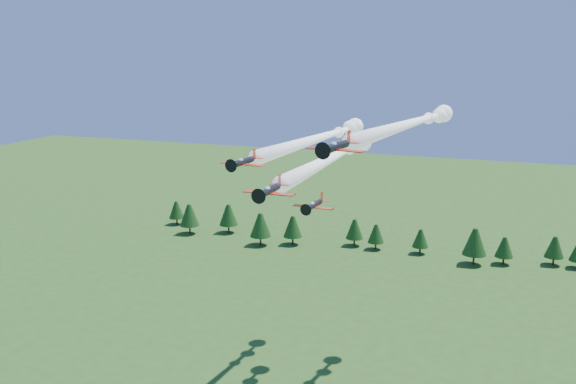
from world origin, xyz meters
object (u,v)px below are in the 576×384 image
(plane_lead, at_px, (335,156))
(plane_right, at_px, (412,123))
(plane_left, at_px, (322,137))
(plane_slot, at_px, (314,205))

(plane_lead, xyz_separation_m, plane_right, (12.06, 8.92, 5.48))
(plane_left, relative_size, plane_slot, 7.60)
(plane_right, bearing_deg, plane_slot, -107.44)
(plane_lead, xyz_separation_m, plane_slot, (0.74, -14.09, -5.70))
(plane_left, bearing_deg, plane_slot, -69.51)
(plane_slot, bearing_deg, plane_right, 67.60)
(plane_lead, distance_m, plane_left, 12.64)
(plane_lead, bearing_deg, plane_slot, -86.24)
(plane_lead, relative_size, plane_right, 0.91)
(plane_right, bearing_deg, plane_lead, -134.75)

